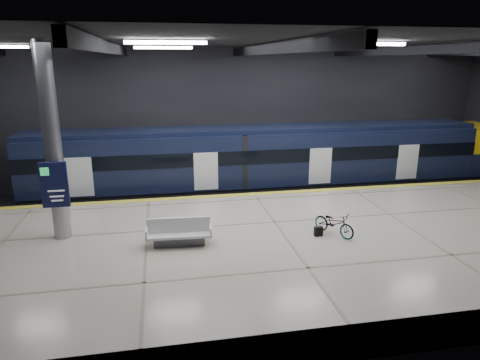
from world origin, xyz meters
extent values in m
plane|color=black|center=(0.00, 0.00, 0.00)|extent=(30.00, 30.00, 0.00)
cube|color=black|center=(0.00, 8.00, 4.00)|extent=(30.00, 0.10, 8.00)
cube|color=black|center=(0.00, -8.00, 4.00)|extent=(30.00, 0.10, 8.00)
cube|color=black|center=(0.00, 0.00, 8.00)|extent=(30.00, 16.00, 0.10)
cube|color=black|center=(-6.00, 0.00, 7.75)|extent=(0.25, 16.00, 0.40)
cube|color=black|center=(0.00, 0.00, 7.75)|extent=(0.25, 16.00, 0.40)
cube|color=black|center=(6.00, 0.00, 7.75)|extent=(0.25, 16.00, 0.40)
cube|color=white|center=(-4.00, -2.00, 7.88)|extent=(2.60, 0.18, 0.10)
cube|color=white|center=(3.00, -2.00, 7.88)|extent=(2.60, 0.18, 0.10)
cube|color=white|center=(-4.00, 4.00, 7.88)|extent=(2.60, 0.18, 0.10)
cube|color=white|center=(3.00, 4.00, 7.88)|extent=(2.60, 0.18, 0.10)
cube|color=white|center=(10.00, 4.00, 7.88)|extent=(2.60, 0.18, 0.10)
cube|color=beige|center=(0.00, -2.50, 0.55)|extent=(30.00, 11.00, 1.10)
cube|color=yellow|center=(0.00, 2.75, 1.11)|extent=(30.00, 0.40, 0.01)
cube|color=gray|center=(0.00, 4.78, 0.08)|extent=(30.00, 0.08, 0.16)
cube|color=gray|center=(0.00, 6.22, 0.08)|extent=(30.00, 0.08, 0.16)
cube|color=black|center=(0.81, 5.50, 0.55)|extent=(24.00, 2.58, 0.80)
cube|color=black|center=(0.81, 5.50, 2.33)|extent=(24.00, 2.80, 2.75)
cube|color=black|center=(0.81, 5.50, 3.82)|extent=(24.00, 2.30, 0.24)
cube|color=black|center=(0.81, 4.09, 2.60)|extent=(24.00, 0.04, 0.70)
cube|color=white|center=(3.81, 4.08, 2.00)|extent=(1.20, 0.05, 1.90)
cube|color=yellow|center=(13.81, 5.50, 2.33)|extent=(2.00, 2.80, 2.75)
cube|color=black|center=(14.11, 5.50, 2.50)|extent=(1.60, 2.38, 0.80)
cube|color=#595B60|center=(-3.85, -2.47, 1.26)|extent=(1.78, 0.66, 0.33)
cube|color=white|center=(-3.85, -2.47, 1.51)|extent=(2.24, 1.06, 0.09)
cube|color=white|center=(-3.85, -2.47, 1.82)|extent=(2.18, 0.23, 0.55)
cube|color=white|center=(-4.94, -2.40, 1.65)|extent=(0.12, 0.93, 0.33)
cube|color=white|center=(-2.76, -2.54, 1.65)|extent=(0.12, 0.93, 0.33)
imported|color=#99999E|center=(1.81, -2.65, 1.55)|extent=(1.41, 1.77, 0.90)
cube|color=black|center=(1.21, -2.65, 1.28)|extent=(0.31, 0.19, 0.35)
cylinder|color=#9EA0A5|center=(-8.00, -1.00, 4.55)|extent=(0.60, 0.60, 6.90)
cube|color=#0F1339|center=(-8.00, -1.42, 3.20)|extent=(0.90, 0.12, 1.60)
camera|label=1|loc=(-4.31, -16.47, 7.34)|focal=32.00mm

